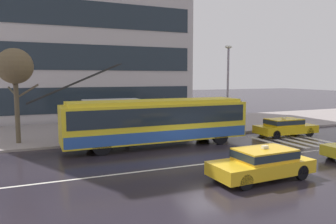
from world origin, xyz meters
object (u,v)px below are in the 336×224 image
at_px(trolleybus, 157,121).
at_px(taxi_oncoming_near, 262,162).
at_px(street_lamp, 228,80).
at_px(street_tree_bare, 15,68).
at_px(pedestrian_at_shelter, 105,113).
at_px(pedestrian_approaching_curb, 128,115).
at_px(taxi_ahead_of_bus, 285,126).
at_px(bus_shelter, 111,109).

relative_size(trolleybus, taxi_oncoming_near, 2.91).
bearing_deg(street_lamp, street_tree_bare, 175.84).
bearing_deg(street_lamp, pedestrian_at_shelter, 168.01).
bearing_deg(pedestrian_approaching_curb, street_lamp, 3.44).
distance_m(pedestrian_at_shelter, street_lamp, 9.52).
bearing_deg(trolleybus, street_lamp, 20.31).
bearing_deg(pedestrian_at_shelter, street_lamp, -11.99).
xyz_separation_m(taxi_oncoming_near, taxi_ahead_of_bus, (7.93, 7.24, -0.00)).
relative_size(taxi_ahead_of_bus, pedestrian_at_shelter, 2.34).
bearing_deg(street_tree_bare, taxi_ahead_of_bus, -12.84).
height_order(taxi_oncoming_near, taxi_ahead_of_bus, same).
relative_size(trolleybus, taxi_ahead_of_bus, 2.87).
bearing_deg(pedestrian_approaching_curb, taxi_oncoming_near, -72.39).
height_order(taxi_ahead_of_bus, bus_shelter, bus_shelter).
distance_m(trolleybus, pedestrian_approaching_curb, 2.40).
relative_size(pedestrian_approaching_curb, street_tree_bare, 0.34).
bearing_deg(bus_shelter, street_tree_bare, -179.54).
relative_size(bus_shelter, street_lamp, 0.59).
relative_size(pedestrian_at_shelter, street_tree_bare, 0.33).
bearing_deg(trolleybus, street_tree_bare, 155.93).
bearing_deg(pedestrian_at_shelter, street_tree_bare, -171.32).
height_order(trolleybus, street_tree_bare, street_tree_bare).
bearing_deg(street_tree_bare, pedestrian_approaching_curb, -13.17).
height_order(taxi_ahead_of_bus, pedestrian_at_shelter, pedestrian_at_shelter).
bearing_deg(pedestrian_approaching_curb, pedestrian_at_shelter, 112.94).
xyz_separation_m(taxi_ahead_of_bus, bus_shelter, (-11.74, 4.07, 1.33)).
distance_m(taxi_oncoming_near, street_lamp, 11.79).
relative_size(bus_shelter, pedestrian_at_shelter, 1.96).
bearing_deg(street_lamp, taxi_ahead_of_bus, -44.71).
bearing_deg(taxi_ahead_of_bus, taxi_oncoming_near, -137.59).
xyz_separation_m(taxi_oncoming_near, bus_shelter, (-3.81, 11.31, 1.33)).
height_order(taxi_oncoming_near, street_lamp, street_lamp).
distance_m(taxi_ahead_of_bus, street_lamp, 5.33).
height_order(pedestrian_at_shelter, pedestrian_approaching_curb, pedestrian_approaching_curb).
relative_size(taxi_oncoming_near, pedestrian_approaching_curb, 2.23).
distance_m(bus_shelter, pedestrian_at_shelter, 0.92).
bearing_deg(street_lamp, bus_shelter, 172.76).
xyz_separation_m(taxi_ahead_of_bus, street_lamp, (-2.98, 2.95, 3.28)).
relative_size(taxi_oncoming_near, taxi_ahead_of_bus, 0.99).
height_order(taxi_oncoming_near, street_tree_bare, street_tree_bare).
bearing_deg(street_tree_bare, bus_shelter, 0.46).
distance_m(taxi_ahead_of_bus, pedestrian_at_shelter, 13.01).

